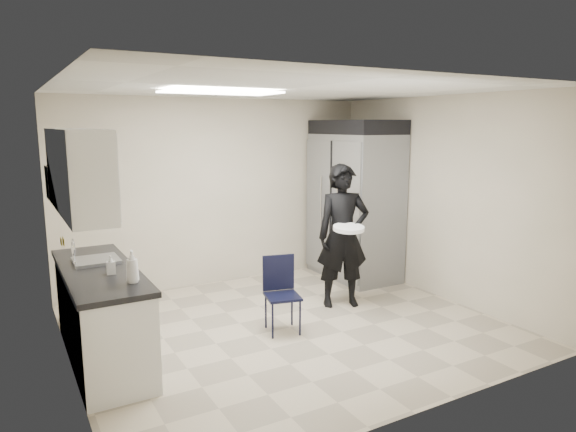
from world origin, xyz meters
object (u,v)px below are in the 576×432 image
lower_counter (102,317)px  man_tuxedo (343,236)px  folding_chair (283,296)px  commercial_fridge (355,207)px

lower_counter → man_tuxedo: man_tuxedo is taller
lower_counter → folding_chair: lower_counter is taller
commercial_fridge → folding_chair: (-1.95, -1.34, -0.65)m
folding_chair → lower_counter: bearing=-174.9°
lower_counter → man_tuxedo: bearing=2.4°
lower_counter → folding_chair: 1.84m
commercial_fridge → folding_chair: 2.45m
folding_chair → man_tuxedo: size_ratio=0.45×
man_tuxedo → lower_counter: bearing=-157.4°
folding_chair → commercial_fridge: bearing=47.6°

